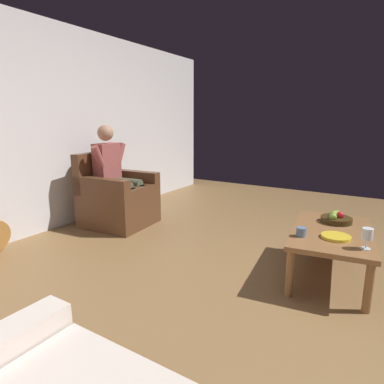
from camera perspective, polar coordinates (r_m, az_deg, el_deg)
The scene contains 9 objects.
ground_plane at distance 3.04m, azimuth 20.31°, elevation -14.85°, with size 7.49×7.49×0.00m, color brown.
wall_back at distance 4.49m, azimuth -22.11°, elevation 10.33°, with size 6.37×0.06×2.51m, color silver.
armchair at distance 4.38m, azimuth -13.01°, elevation -1.25°, with size 0.84×0.86×0.94m.
person_seated at distance 4.31m, azimuth -13.26°, elevation 3.39°, with size 0.62×0.62×1.29m.
coffee_table at distance 3.11m, azimuth 23.23°, elevation -7.13°, with size 1.18×0.78×0.42m.
wine_glass_near at distance 2.74m, azimuth 28.32°, elevation -6.68°, with size 0.08×0.08×0.16m.
fruit_bowl at distance 3.33m, azimuth 23.93°, elevation -4.26°, with size 0.28×0.28×0.11m.
decorative_dish at distance 2.90m, azimuth 23.86°, elevation -7.18°, with size 0.23×0.23×0.02m, color gold.
candle_jar at distance 2.84m, azimuth 18.56°, elevation -6.64°, with size 0.08×0.08×0.08m, color slate.
Camera 1 is at (2.68, 0.45, 1.36)m, focal length 30.48 mm.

